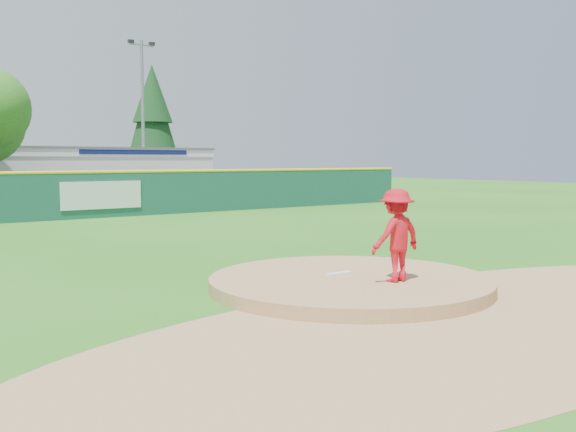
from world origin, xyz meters
TOP-DOWN VIEW (x-y plane):
  - ground at (0.00, 0.00)m, footprint 120.00×120.00m
  - pitchers_mound at (0.00, 0.00)m, footprint 5.50×5.50m
  - pitching_rubber at (0.00, 0.30)m, footprint 0.60×0.15m
  - infield_dirt_arc at (0.00, -3.00)m, footprint 15.40×15.40m
  - parking_lot at (0.00, 27.00)m, footprint 44.00×16.00m
  - pitcher at (0.35, -0.88)m, footprint 1.14×0.67m
  - pool_building_grp at (6.00, 31.99)m, footprint 15.20×8.20m
  - outfield_fence at (0.00, 18.00)m, footprint 40.00×0.14m
  - conifer_tree at (13.00, 36.00)m, footprint 4.40×4.40m
  - light_pole_right at (9.00, 29.00)m, footprint 1.75×0.25m

SIDE VIEW (x-z plane):
  - ground at x=0.00m, z-range 0.00..0.00m
  - pitchers_mound at x=0.00m, z-range -0.25..0.25m
  - infield_dirt_arc at x=0.00m, z-range 0.00..0.01m
  - parking_lot at x=0.00m, z-range 0.00..0.02m
  - pitching_rubber at x=0.00m, z-range 0.25..0.29m
  - outfield_fence at x=0.00m, z-range 0.05..2.12m
  - pitcher at x=0.35m, z-range 0.25..1.99m
  - pool_building_grp at x=6.00m, z-range 0.01..3.32m
  - conifer_tree at x=13.00m, z-range 0.79..10.29m
  - light_pole_right at x=9.00m, z-range 0.54..10.54m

